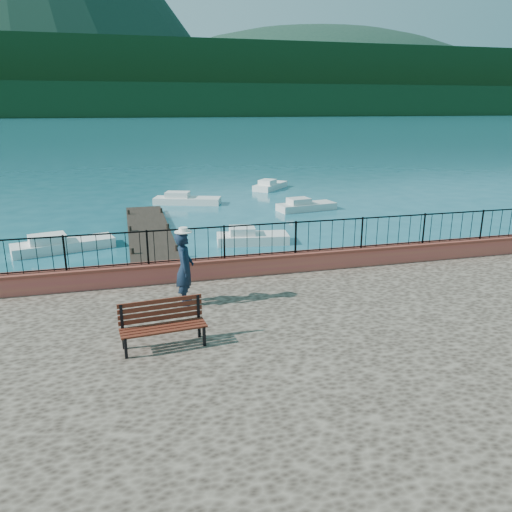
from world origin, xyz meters
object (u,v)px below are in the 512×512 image
park_bench (164,333)px  boat_2 (307,204)px  boat_0 (63,241)px  boat_5 (270,184)px  boat_4 (187,198)px  person (185,268)px  boat_1 (253,235)px

park_bench → boat_2: 20.90m
boat_0 → boat_5: 19.34m
boat_4 → boat_5: bearing=51.9°
person → boat_0: (-4.09, 10.48, -1.74)m
person → boat_0: person is taller
person → boat_5: 26.13m
boat_4 → boat_5: size_ratio=1.21×
boat_1 → boat_2: size_ratio=0.92×
boat_1 → boat_4: (-1.68, 10.36, 0.00)m
boat_0 → boat_5: same height
boat_1 → boat_4: same height
park_bench → boat_4: park_bench is taller
park_bench → boat_2: bearing=56.0°
person → boat_0: bearing=33.0°
boat_5 → boat_4: bearing=165.1°
boat_0 → boat_4: same height
boat_2 → boat_4: bearing=141.6°
boat_1 → boat_4: size_ratio=0.77×
boat_5 → person: bearing=-158.9°
park_bench → boat_0: size_ratio=0.43×
park_bench → person: 2.51m
person → boat_1: (4.22, 9.50, -1.74)m
boat_1 → boat_2: bearing=60.0°
park_bench → boat_5: park_bench is taller
park_bench → boat_1: 12.85m
person → boat_1: size_ratio=0.58×
boat_2 → park_bench: bearing=-127.3°
boat_5 → park_bench: bearing=-158.6°
person → boat_5: (9.44, 24.30, -1.74)m
person → boat_4: size_ratio=0.45×
park_bench → boat_0: bearing=99.3°
person → boat_1: 10.54m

